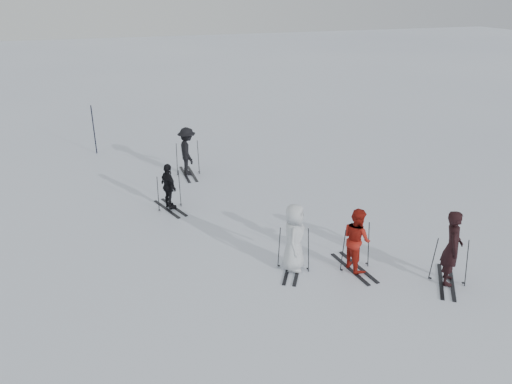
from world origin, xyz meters
TOP-DOWN VIEW (x-y plane):
  - ground at (0.00, 0.00)m, footprint 120.00×120.00m
  - skier_near_dark at (3.36, -3.64)m, footprint 0.76×0.82m
  - skier_red at (1.53, -2.35)m, footprint 0.69×0.85m
  - skier_grey at (0.04, -1.87)m, footprint 0.92×1.03m
  - skier_uphill_left at (-2.32, 2.83)m, footprint 0.62×0.95m
  - skier_uphill_far at (-1.13, 5.74)m, footprint 0.67×1.17m
  - skis_near_dark at (3.36, -3.64)m, footprint 1.91×1.70m
  - skis_red at (1.53, -2.35)m, footprint 1.80×1.07m
  - skis_grey at (0.04, -1.87)m, footprint 1.88×1.59m
  - skis_uphill_left at (-2.32, 2.83)m, footprint 1.93×1.41m
  - skis_uphill_far at (-1.13, 5.74)m, footprint 1.84×0.98m
  - piste_marker at (-4.36, 9.54)m, footprint 0.06×0.06m

SIDE VIEW (x-z plane):
  - ground at x=0.00m, z-range 0.00..0.00m
  - skis_grey at x=0.04m, z-range 0.00..1.21m
  - skis_near_dark at x=3.36m, z-range 0.00..1.24m
  - skis_red at x=1.53m, z-range 0.00..1.25m
  - skis_uphill_left at x=-2.32m, z-range 0.00..1.26m
  - skis_uphill_far at x=-1.13m, z-range 0.00..1.34m
  - skier_uphill_left at x=-2.32m, z-range 0.00..1.50m
  - skier_red at x=1.53m, z-range 0.00..1.65m
  - skier_grey at x=0.04m, z-range 0.00..1.77m
  - skier_uphill_far at x=-1.13m, z-range 0.00..1.81m
  - skier_near_dark at x=3.36m, z-range 0.00..1.88m
  - piste_marker at x=-4.36m, z-range 0.00..2.09m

